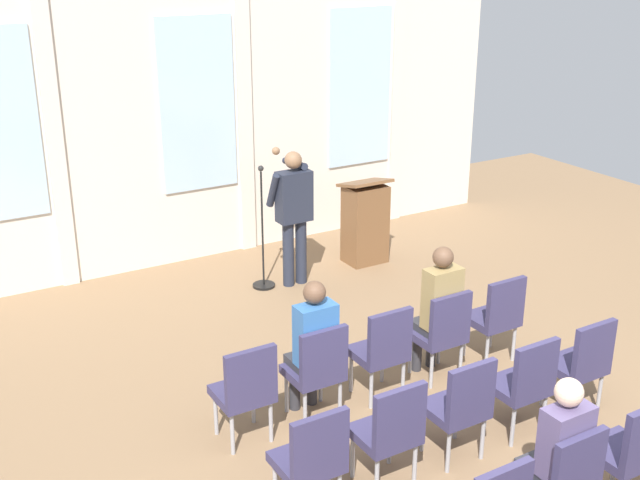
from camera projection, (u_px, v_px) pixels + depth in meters
name	position (u px, v px, depth m)	size (l,w,h in m)	color
rear_partition	(197.00, 92.00, 10.24)	(9.27, 0.14, 4.48)	silver
speaker	(293.00, 208.00, 9.77)	(0.52, 0.69, 1.70)	#232838
mic_stand	(263.00, 261.00, 9.90)	(0.28, 0.28, 1.55)	black
lectern	(365.00, 222.00, 10.61)	(0.60, 0.48, 1.16)	brown
chair_r0_c0	(246.00, 388.00, 6.73)	(0.46, 0.44, 0.94)	#99999E
chair_r0_c1	(317.00, 367.00, 7.06)	(0.46, 0.44, 0.94)	#99999E
audience_r0_c1	(313.00, 342.00, 7.06)	(0.36, 0.39, 1.33)	#2D2D33
chair_r0_c2	(383.00, 347.00, 7.40)	(0.46, 0.44, 0.94)	#99999E
chair_r0_c3	(442.00, 330.00, 7.73)	(0.46, 0.44, 0.94)	#99999E
audience_r0_c3	(438.00, 306.00, 7.71)	(0.36, 0.39, 1.37)	#2D2D33
chair_r0_c4	(497.00, 314.00, 8.06)	(0.46, 0.44, 0.94)	#99999E
chair_r1_c0	(312.00, 456.00, 5.84)	(0.46, 0.44, 0.94)	#99999E
chair_r1_c1	(390.00, 429.00, 6.17)	(0.46, 0.44, 0.94)	#99999E
chair_r1_c2	(461.00, 403.00, 6.50)	(0.46, 0.44, 0.94)	#99999E
chair_r1_c3	(524.00, 381.00, 6.84)	(0.46, 0.44, 0.94)	#99999E
chair_r1_c4	(582.00, 360.00, 7.17)	(0.46, 0.44, 0.94)	#99999E
chair_r2_c2	(564.00, 477.00, 5.61)	(0.46, 0.44, 0.94)	#99999E
audience_r2_c2	(558.00, 449.00, 5.61)	(0.36, 0.39, 1.29)	#2D2D33
chair_r2_c3	(631.00, 447.00, 5.95)	(0.46, 0.44, 0.94)	#99999E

